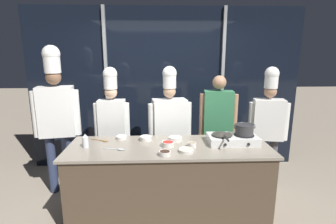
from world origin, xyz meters
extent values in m
plane|color=gray|center=(0.00, 0.00, 0.00)|extent=(24.00, 24.00, 0.00)
cube|color=black|center=(0.00, 1.55, 1.35)|extent=(4.56, 0.04, 2.70)
cube|color=gray|center=(-0.97, 1.51, 1.35)|extent=(0.05, 0.05, 2.70)
cube|color=gray|center=(0.97, 1.51, 1.35)|extent=(0.05, 0.05, 2.70)
cube|color=#4C3D2D|center=(0.00, 0.00, 0.44)|extent=(2.29, 0.77, 0.88)
cube|color=gray|center=(0.00, 0.00, 0.89)|extent=(2.36, 0.81, 0.03)
cube|color=silver|center=(0.77, 0.07, 0.96)|extent=(0.58, 0.34, 0.10)
cylinder|color=black|center=(0.63, 0.07, 1.01)|extent=(0.23, 0.23, 0.01)
cylinder|color=black|center=(0.63, -0.11, 0.96)|extent=(0.03, 0.01, 0.03)
cylinder|color=black|center=(0.90, 0.07, 1.01)|extent=(0.23, 0.23, 0.01)
cylinder|color=black|center=(0.90, -0.11, 0.96)|extent=(0.03, 0.01, 0.03)
cylinder|color=#38332D|center=(0.63, 0.07, 1.02)|extent=(0.23, 0.23, 0.01)
cone|color=#38332D|center=(0.63, 0.07, 1.04)|extent=(0.24, 0.24, 0.04)
cylinder|color=black|center=(0.63, -0.14, 1.04)|extent=(0.02, 0.18, 0.02)
cylinder|color=#333335|center=(0.90, 0.07, 1.08)|extent=(0.21, 0.21, 0.12)
torus|color=#333335|center=(0.90, 0.07, 1.14)|extent=(0.22, 0.22, 0.01)
torus|color=#333335|center=(0.79, 0.07, 1.12)|extent=(0.01, 0.05, 0.05)
torus|color=#333335|center=(1.02, 0.07, 1.12)|extent=(0.01, 0.05, 0.05)
cylinder|color=white|center=(-0.96, 0.00, 0.97)|extent=(0.07, 0.07, 0.12)
cone|color=white|center=(-0.96, 0.00, 1.05)|extent=(0.06, 0.06, 0.03)
cylinder|color=silver|center=(-0.06, -0.28, 0.93)|extent=(0.13, 0.13, 0.05)
torus|color=silver|center=(-0.06, -0.28, 0.95)|extent=(0.13, 0.13, 0.01)
cylinder|color=#382319|center=(-0.06, -0.28, 0.94)|extent=(0.11, 0.11, 0.02)
cylinder|color=silver|center=(0.09, 0.18, 0.93)|extent=(0.16, 0.16, 0.05)
torus|color=silver|center=(0.09, 0.18, 0.95)|extent=(0.17, 0.17, 0.01)
cylinder|color=beige|center=(0.09, 0.18, 0.94)|extent=(0.13, 0.13, 0.02)
cylinder|color=silver|center=(-0.01, -0.01, 0.94)|extent=(0.15, 0.15, 0.05)
torus|color=silver|center=(-0.01, -0.01, 0.96)|extent=(0.15, 0.15, 0.01)
cylinder|color=red|center=(-0.01, -0.01, 0.95)|extent=(0.12, 0.12, 0.03)
cylinder|color=silver|center=(-0.28, 0.21, 0.93)|extent=(0.15, 0.15, 0.05)
torus|color=silver|center=(-0.28, 0.21, 0.96)|extent=(0.15, 0.15, 0.01)
cylinder|color=silver|center=(-0.28, 0.21, 0.95)|extent=(0.12, 0.12, 0.03)
cylinder|color=silver|center=(0.18, -0.19, 0.92)|extent=(0.16, 0.16, 0.03)
torus|color=silver|center=(0.18, -0.19, 0.94)|extent=(0.17, 0.17, 0.01)
cylinder|color=beige|center=(0.18, -0.19, 0.93)|extent=(0.13, 0.13, 0.02)
cylinder|color=silver|center=(-0.59, 0.27, 0.93)|extent=(0.13, 0.13, 0.04)
torus|color=silver|center=(-0.59, 0.27, 0.95)|extent=(0.14, 0.14, 0.01)
cylinder|color=silver|center=(-0.59, 0.27, 0.94)|extent=(0.11, 0.11, 0.02)
cylinder|color=silver|center=(0.27, -0.04, 0.94)|extent=(0.10, 0.10, 0.05)
torus|color=silver|center=(0.27, -0.04, 0.96)|extent=(0.10, 0.10, 0.01)
cylinder|color=#9E896B|center=(0.27, -0.04, 0.95)|extent=(0.08, 0.08, 0.03)
cube|color=#B2B5BA|center=(-0.66, -0.08, 0.91)|extent=(0.17, 0.05, 0.01)
ellipsoid|color=#B2B5BA|center=(-0.54, -0.11, 0.92)|extent=(0.09, 0.07, 0.02)
cube|color=olive|center=(-0.89, 0.25, 0.91)|extent=(0.16, 0.09, 0.01)
ellipsoid|color=olive|center=(-0.77, 0.19, 0.92)|extent=(0.10, 0.08, 0.02)
cylinder|color=#2D3856|center=(-1.38, 0.68, 0.42)|extent=(0.12, 0.12, 0.84)
cylinder|color=#2D3856|center=(-1.63, 0.64, 0.42)|extent=(0.12, 0.12, 0.84)
cube|color=white|center=(-1.51, 0.66, 1.19)|extent=(0.50, 0.32, 0.68)
cylinder|color=white|center=(-1.24, 0.67, 1.17)|extent=(0.09, 0.09, 0.63)
cylinder|color=white|center=(-1.76, 0.58, 1.17)|extent=(0.09, 0.09, 0.63)
sphere|color=brown|center=(-1.51, 0.66, 1.65)|extent=(0.20, 0.20, 0.20)
cylinder|color=white|center=(-1.51, 0.66, 1.83)|extent=(0.21, 0.21, 0.25)
sphere|color=white|center=(-1.51, 0.66, 1.96)|extent=(0.23, 0.23, 0.23)
cylinder|color=#4C4C51|center=(-0.67, 0.75, 0.37)|extent=(0.10, 0.10, 0.73)
cylinder|color=#4C4C51|center=(-0.88, 0.75, 0.37)|extent=(0.10, 0.10, 0.73)
cube|color=white|center=(-0.77, 0.75, 1.03)|extent=(0.38, 0.20, 0.59)
cylinder|color=white|center=(-0.56, 0.72, 1.01)|extent=(0.08, 0.08, 0.54)
cylinder|color=white|center=(-0.99, 0.71, 1.01)|extent=(0.08, 0.08, 0.54)
sphere|color=beige|center=(-0.77, 0.75, 1.43)|extent=(0.17, 0.17, 0.17)
cylinder|color=white|center=(-0.77, 0.75, 1.58)|extent=(0.18, 0.18, 0.20)
sphere|color=white|center=(-0.77, 0.75, 1.68)|extent=(0.20, 0.20, 0.20)
cylinder|color=#4C4C51|center=(0.17, 0.76, 0.37)|extent=(0.12, 0.12, 0.74)
cylinder|color=#4C4C51|center=(-0.09, 0.72, 0.37)|extent=(0.12, 0.12, 0.74)
cube|color=white|center=(0.04, 0.74, 1.03)|extent=(0.51, 0.33, 0.59)
cylinder|color=white|center=(0.31, 0.75, 1.01)|extent=(0.09, 0.09, 0.55)
cylinder|color=white|center=(-0.21, 0.66, 1.01)|extent=(0.09, 0.09, 0.55)
sphere|color=tan|center=(0.04, 0.74, 1.44)|extent=(0.18, 0.18, 0.18)
cylinder|color=white|center=(0.04, 0.74, 1.59)|extent=(0.18, 0.18, 0.21)
sphere|color=white|center=(0.04, 0.74, 1.69)|extent=(0.20, 0.20, 0.20)
cylinder|color=#2D3856|center=(0.84, 0.70, 0.40)|extent=(0.11, 0.11, 0.80)
cylinder|color=#2D3856|center=(0.62, 0.72, 0.40)|extent=(0.11, 0.11, 0.80)
cube|color=#33754C|center=(0.73, 0.71, 1.13)|extent=(0.43, 0.25, 0.65)
cylinder|color=#A87A5B|center=(0.96, 0.66, 1.11)|extent=(0.08, 0.08, 0.60)
cylinder|color=#A87A5B|center=(0.50, 0.70, 1.11)|extent=(0.08, 0.08, 0.60)
sphere|color=#A87A5B|center=(0.73, 0.71, 1.57)|extent=(0.19, 0.19, 0.19)
cylinder|color=#4C4C51|center=(1.58, 0.70, 0.37)|extent=(0.11, 0.11, 0.73)
cylinder|color=#4C4C51|center=(1.35, 0.74, 0.37)|extent=(0.11, 0.11, 0.73)
cube|color=white|center=(1.47, 0.72, 1.03)|extent=(0.46, 0.29, 0.59)
cylinder|color=white|center=(1.70, 0.65, 1.01)|extent=(0.09, 0.09, 0.54)
cylinder|color=white|center=(1.23, 0.73, 1.01)|extent=(0.09, 0.09, 0.54)
sphere|color=#A87A5B|center=(1.47, 0.72, 1.43)|extent=(0.17, 0.17, 0.17)
cylinder|color=white|center=(1.47, 0.72, 1.58)|extent=(0.18, 0.18, 0.20)
sphere|color=white|center=(1.47, 0.72, 1.68)|extent=(0.20, 0.20, 0.20)
camera|label=1|loc=(-0.13, -2.88, 1.98)|focal=28.00mm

